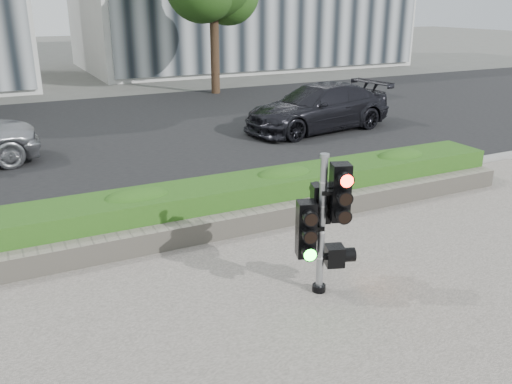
# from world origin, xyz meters

# --- Properties ---
(ground) EXTENTS (120.00, 120.00, 0.00)m
(ground) POSITION_xyz_m (0.00, 0.00, 0.00)
(ground) COLOR #51514C
(ground) RESTS_ON ground
(road) EXTENTS (60.00, 13.00, 0.02)m
(road) POSITION_xyz_m (0.00, 10.00, 0.01)
(road) COLOR black
(road) RESTS_ON ground
(curb) EXTENTS (60.00, 0.25, 0.12)m
(curb) POSITION_xyz_m (0.00, 3.15, 0.06)
(curb) COLOR gray
(curb) RESTS_ON ground
(stone_wall) EXTENTS (12.00, 0.32, 0.34)m
(stone_wall) POSITION_xyz_m (0.00, 1.90, 0.20)
(stone_wall) COLOR gray
(stone_wall) RESTS_ON sidewalk
(hedge) EXTENTS (12.00, 1.00, 0.68)m
(hedge) POSITION_xyz_m (0.00, 2.55, 0.37)
(hedge) COLOR #4D8629
(hedge) RESTS_ON sidewalk
(traffic_signal) EXTENTS (0.69, 0.58, 1.88)m
(traffic_signal) POSITION_xyz_m (0.47, -0.29, 1.07)
(traffic_signal) COLOR black
(traffic_signal) RESTS_ON sidewalk
(car_dark) EXTENTS (4.83, 2.44, 1.35)m
(car_dark) POSITION_xyz_m (5.59, 7.80, 0.69)
(car_dark) COLOR black
(car_dark) RESTS_ON road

